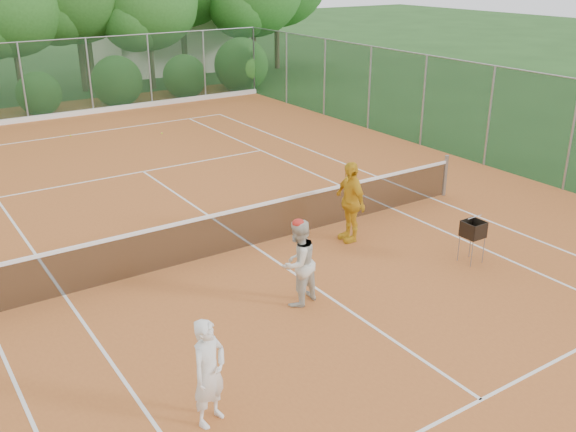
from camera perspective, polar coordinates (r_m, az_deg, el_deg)
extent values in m
plane|color=#1E4518|center=(14.18, -3.12, -2.73)|extent=(120.00, 120.00, 0.00)
cube|color=#B56129|center=(14.17, -3.12, -2.70)|extent=(18.00, 36.00, 0.02)
cube|color=beige|center=(38.66, -10.14, 14.99)|extent=(8.00, 5.00, 3.00)
cylinder|color=gray|center=(17.52, 13.80, 3.52)|extent=(0.10, 0.10, 1.10)
cube|color=black|center=(13.98, -3.16, -0.94)|extent=(11.87, 0.03, 0.86)
cube|color=white|center=(13.81, -3.20, 0.83)|extent=(11.87, 0.04, 0.07)
imported|color=white|center=(8.80, -7.03, -13.64)|extent=(0.67, 0.56, 1.57)
imported|color=beige|center=(11.52, 0.90, -4.18)|extent=(0.94, 0.82, 1.63)
ellipsoid|color=red|center=(11.20, 0.93, -0.62)|extent=(0.22, 0.22, 0.14)
imported|color=gold|center=(14.19, 5.54, 1.29)|extent=(0.58, 1.12, 1.83)
cylinder|color=gray|center=(13.61, 16.02, -3.28)|extent=(0.02, 0.02, 0.57)
cylinder|color=gray|center=(14.07, 15.89, -2.43)|extent=(0.02, 0.02, 0.57)
cube|color=black|center=(13.66, 16.15, -1.12)|extent=(0.40, 0.40, 0.33)
sphere|color=#C2D230|center=(24.29, -18.76, 6.77)|extent=(0.07, 0.07, 0.07)
sphere|color=#C6E535|center=(23.80, -11.15, 7.23)|extent=(0.07, 0.07, 0.07)
cube|color=white|center=(24.64, -17.51, 7.05)|extent=(11.03, 0.06, 0.01)
cube|color=white|center=(17.38, 12.62, 1.57)|extent=(0.06, 23.77, 0.01)
cube|color=white|center=(12.82, -19.24, -6.73)|extent=(0.06, 23.77, 0.01)
cube|color=white|center=(16.46, 9.27, 0.67)|extent=(0.06, 23.77, 0.01)
cube|color=white|center=(19.60, -12.75, 3.88)|extent=(8.23, 0.06, 0.01)
cube|color=white|center=(9.95, 16.80, -15.36)|extent=(8.23, 0.06, 0.01)
cube|color=white|center=(14.17, -3.12, -2.65)|extent=(0.06, 12.80, 0.01)
cube|color=#19381E|center=(27.29, -19.84, 11.36)|extent=(18.00, 0.02, 3.00)
cylinder|color=gray|center=(30.70, -3.05, 13.62)|extent=(0.07, 0.07, 3.00)
cube|color=#19381E|center=(18.76, 23.90, 6.50)|extent=(0.02, 33.00, 3.00)
cylinder|color=gray|center=(30.70, -3.05, 13.62)|extent=(0.07, 0.07, 3.00)
cylinder|color=brown|center=(31.50, -22.96, 12.62)|extent=(0.24, 0.24, 3.50)
cylinder|color=brown|center=(32.64, -17.97, 14.06)|extent=(0.28, 0.28, 4.10)
cylinder|color=brown|center=(32.53, -12.08, 13.97)|extent=(0.23, 0.23, 3.40)
cylinder|color=brown|center=(36.10, -9.29, 15.90)|extent=(0.32, 0.32, 4.65)
cylinder|color=brown|center=(35.50, -3.07, 15.35)|extent=(0.26, 0.26, 3.80)
cylinder|color=brown|center=(38.14, -0.99, 16.16)|extent=(0.29, 0.29, 4.25)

